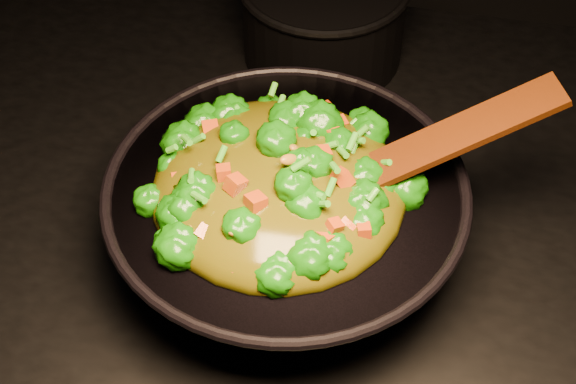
# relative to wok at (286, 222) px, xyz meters

# --- Properties ---
(wok) EXTENTS (0.48, 0.48, 0.10)m
(wok) POSITION_rel_wok_xyz_m (0.00, 0.00, 0.00)
(wok) COLOR black
(wok) RESTS_ON stovetop
(stir_fry) EXTENTS (0.33, 0.33, 0.09)m
(stir_fry) POSITION_rel_wok_xyz_m (-0.01, -0.01, 0.10)
(stir_fry) COLOR #187208
(stir_fry) RESTS_ON wok
(spatula) EXTENTS (0.27, 0.15, 0.12)m
(spatula) POSITION_rel_wok_xyz_m (0.13, 0.03, 0.10)
(spatula) COLOR #371403
(spatula) RESTS_ON wok
(back_pot) EXTENTS (0.23, 0.23, 0.12)m
(back_pot) POSITION_rel_wok_xyz_m (-0.02, 0.35, 0.01)
(back_pot) COLOR black
(back_pot) RESTS_ON stovetop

